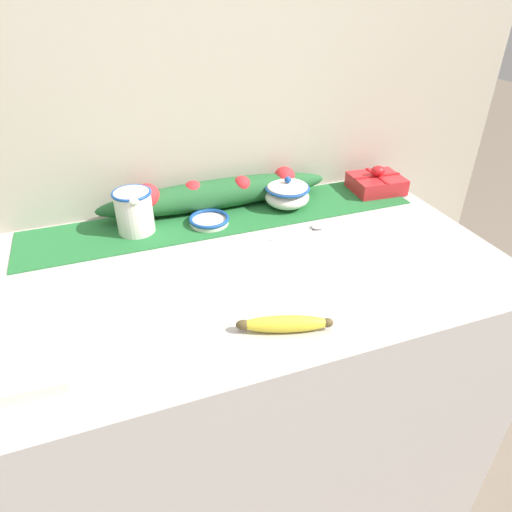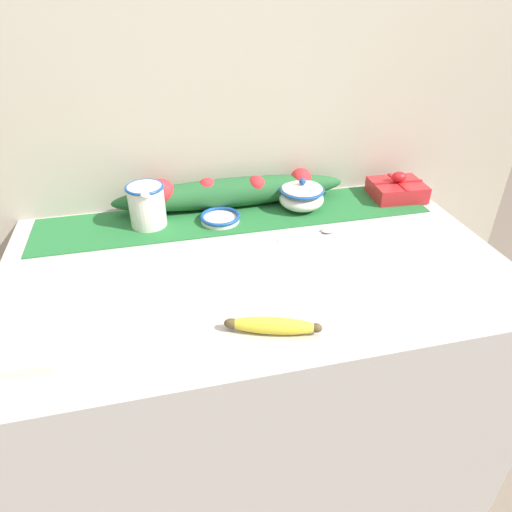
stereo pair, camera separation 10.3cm
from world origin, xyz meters
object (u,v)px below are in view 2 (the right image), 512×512
object	(u,v)px
small_dish	(220,218)
banana	(273,326)
cream_pitcher	(147,204)
gift_box	(397,189)
sugar_bowl	(302,196)
spoon	(325,231)
napkin_stack	(24,349)

from	to	relation	value
small_dish	banana	world-z (taller)	banana
cream_pitcher	small_dish	bearing A→B (deg)	-8.06
small_dish	gift_box	size ratio (longest dim) A/B	0.70
small_dish	sugar_bowl	bearing A→B (deg)	6.03
sugar_bowl	spoon	size ratio (longest dim) A/B	0.77
small_dish	gift_box	distance (m)	0.56
sugar_bowl	napkin_stack	world-z (taller)	sugar_bowl
banana	spoon	xyz separation A→B (m)	(0.24, 0.35, -0.01)
sugar_bowl	spoon	world-z (taller)	sugar_bowl
cream_pitcher	gift_box	bearing A→B (deg)	0.53
spoon	cream_pitcher	bearing A→B (deg)	153.67
cream_pitcher	banana	world-z (taller)	cream_pitcher
banana	napkin_stack	xyz separation A→B (m)	(-0.46, 0.05, -0.01)
napkin_stack	banana	bearing A→B (deg)	-6.04
spoon	napkin_stack	distance (m)	0.76
spoon	gift_box	bearing A→B (deg)	20.45
spoon	banana	bearing A→B (deg)	-132.44
cream_pitcher	napkin_stack	bearing A→B (deg)	-118.17
napkin_stack	spoon	bearing A→B (deg)	23.35
banana	sugar_bowl	bearing A→B (deg)	66.13
sugar_bowl	banana	distance (m)	0.55
cream_pitcher	napkin_stack	world-z (taller)	cream_pitcher
napkin_stack	small_dish	bearing A→B (deg)	44.32
napkin_stack	gift_box	world-z (taller)	gift_box
cream_pitcher	banana	xyz separation A→B (m)	(0.22, -0.50, -0.05)
sugar_bowl	banana	xyz separation A→B (m)	(-0.22, -0.50, -0.03)
small_dish	spoon	bearing A→B (deg)	-25.15
cream_pitcher	spoon	bearing A→B (deg)	-18.31
spoon	gift_box	distance (m)	0.33
banana	spoon	bearing A→B (deg)	55.58
cream_pitcher	small_dish	world-z (taller)	cream_pitcher
cream_pitcher	small_dish	xyz separation A→B (m)	(0.19, -0.03, -0.05)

